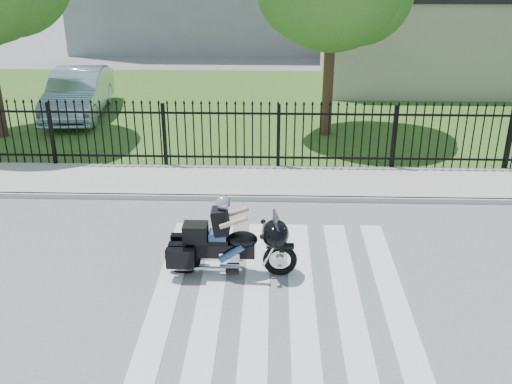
{
  "coord_description": "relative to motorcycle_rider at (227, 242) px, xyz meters",
  "views": [
    {
      "loc": [
        -0.13,
        -8.91,
        5.94
      ],
      "look_at": [
        -0.47,
        2.24,
        1.0
      ],
      "focal_mm": 42.0,
      "sensor_mm": 36.0,
      "label": 1
    }
  ],
  "objects": [
    {
      "name": "parked_car",
      "position": [
        -5.83,
        10.12,
        0.13
      ],
      "size": [
        2.03,
        4.82,
        1.55
      ],
      "primitive_type": "imported",
      "rotation": [
        0.0,
        0.0,
        0.08
      ],
      "color": "#A5B7CF",
      "rests_on": "grass_strip"
    },
    {
      "name": "curb",
      "position": [
        0.96,
        3.28,
        -0.61
      ],
      "size": [
        40.0,
        0.12,
        0.12
      ],
      "primitive_type": "cube",
      "color": "#ADAAA3",
      "rests_on": "ground"
    },
    {
      "name": "iron_fence",
      "position": [
        0.96,
        5.28,
        0.23
      ],
      "size": [
        26.0,
        0.04,
        1.8
      ],
      "color": "black",
      "rests_on": "ground"
    },
    {
      "name": "grass_strip",
      "position": [
        0.96,
        11.28,
        -0.66
      ],
      "size": [
        40.0,
        12.0,
        0.02
      ],
      "primitive_type": "cube",
      "color": "#2F5C1F",
      "rests_on": "ground"
    },
    {
      "name": "sidewalk",
      "position": [
        0.96,
        4.28,
        -0.61
      ],
      "size": [
        40.0,
        2.0,
        0.12
      ],
      "primitive_type": "cube",
      "color": "#ADAAA3",
      "rests_on": "ground"
    },
    {
      "name": "building_low",
      "position": [
        7.96,
        15.28,
        1.08
      ],
      "size": [
        10.0,
        6.0,
        3.5
      ],
      "primitive_type": "cube",
      "color": "#B8AC99",
      "rests_on": "ground"
    },
    {
      "name": "crosswalk",
      "position": [
        0.96,
        -0.72,
        -0.66
      ],
      "size": [
        5.0,
        5.5,
        0.01
      ],
      "primitive_type": null,
      "color": "silver",
      "rests_on": "ground"
    },
    {
      "name": "ground",
      "position": [
        0.96,
        -0.72,
        -0.67
      ],
      "size": [
        120.0,
        120.0,
        0.0
      ],
      "primitive_type": "plane",
      "color": "slate",
      "rests_on": "ground"
    },
    {
      "name": "motorcycle_rider",
      "position": [
        0.0,
        0.0,
        0.0
      ],
      "size": [
        2.47,
        0.73,
        1.63
      ],
      "rotation": [
        0.0,
        0.0,
        -0.01
      ],
      "color": "black",
      "rests_on": "ground"
    }
  ]
}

